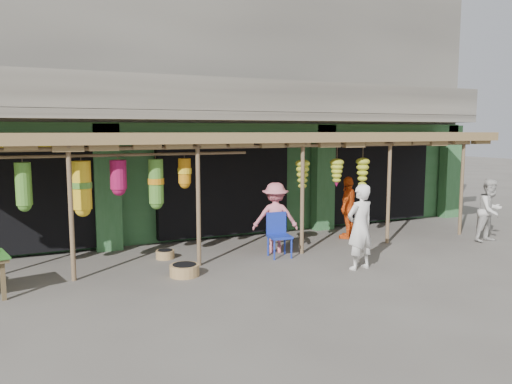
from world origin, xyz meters
name	(u,v)px	position (x,y,z in m)	size (l,w,h in m)	color
ground	(259,256)	(0.00, 0.00, 0.00)	(80.00, 80.00, 0.00)	#514C47
building	(191,113)	(0.00, 4.87, 3.37)	(16.40, 6.80, 7.00)	gray
awning	(237,142)	(-0.19, 0.80, 2.58)	(14.00, 2.70, 2.79)	brown
blue_chair	(278,232)	(0.38, -0.20, 0.56)	(0.52, 0.53, 1.00)	#192EA4
basket_mid	(185,270)	(-2.00, -0.79, 0.11)	(0.58, 0.58, 0.22)	olive
basket_right	(165,254)	(-2.00, 0.68, 0.09)	(0.41, 0.41, 0.19)	olive
person_front	(360,227)	(1.41, -1.84, 0.88)	(0.64, 0.42, 1.76)	silver
person_right	(490,210)	(6.00, -1.16, 0.81)	(0.79, 0.61, 1.62)	beige
person_vendor	(348,207)	(2.95, 0.73, 0.82)	(0.96, 0.40, 1.64)	#EC5716
person_shopper	(275,218)	(0.50, 0.18, 0.82)	(1.06, 0.61, 1.64)	#D4707D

